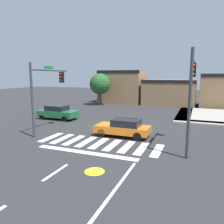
{
  "coord_description": "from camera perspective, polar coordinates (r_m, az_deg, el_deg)",
  "views": [
    {
      "loc": [
        6.3,
        -17.81,
        4.66
      ],
      "look_at": [
        -1.44,
        1.53,
        1.2
      ],
      "focal_mm": 34.97,
      "sensor_mm": 36.0,
      "label": 1
    }
  ],
  "objects": [
    {
      "name": "lane_markings",
      "position": [
        9.43,
        -15.8,
        -20.57
      ],
      "size": [
        6.8,
        18.75,
        0.01
      ],
      "color": "white",
      "rests_on": "ground_plane"
    },
    {
      "name": "car_orange",
      "position": [
        16.98,
        3.03,
        -4.06
      ],
      "size": [
        4.19,
        1.79,
        1.38
      ],
      "rotation": [
        0.0,
        0.0,
        3.14
      ],
      "color": "orange",
      "rests_on": "ground_plane"
    },
    {
      "name": "ground_plane",
      "position": [
        19.45,
        2.26,
        -4.44
      ],
      "size": [
        120.0,
        120.0,
        0.0
      ],
      "primitive_type": "plane",
      "color": "#2B2B2D"
    },
    {
      "name": "traffic_signal_southeast",
      "position": [
        14.17,
        20.11,
        6.84
      ],
      "size": [
        0.32,
        4.21,
        6.17
      ],
      "rotation": [
        0.0,
        0.0,
        1.57
      ],
      "color": "#383A3D",
      "rests_on": "ground_plane"
    },
    {
      "name": "roadside_tree",
      "position": [
        35.1,
        -3.18,
        7.33
      ],
      "size": [
        3.31,
        3.31,
        5.06
      ],
      "color": "#4C3823",
      "rests_on": "ground_plane"
    },
    {
      "name": "storefront_row",
      "position": [
        36.79,
        14.71,
        5.75
      ],
      "size": [
        24.7,
        5.77,
        5.57
      ],
      "color": "#93704C",
      "rests_on": "ground_plane"
    },
    {
      "name": "crosswalk_near",
      "position": [
        15.44,
        -3.4,
        -8.15
      ],
      "size": [
        8.67,
        2.62,
        0.01
      ],
      "color": "silver",
      "rests_on": "ground_plane"
    },
    {
      "name": "car_green",
      "position": [
        24.43,
        -14.01,
        -0.04
      ],
      "size": [
        4.26,
        1.88,
        1.5
      ],
      "color": "#1E6638",
      "rests_on": "ground_plane"
    },
    {
      "name": "bike_detector_marking",
      "position": [
        11.19,
        -4.59,
        -15.22
      ],
      "size": [
        1.01,
        1.01,
        0.01
      ],
      "color": "yellow",
      "rests_on": "ground_plane"
    },
    {
      "name": "curb_corner_northeast",
      "position": [
        27.7,
        26.02,
        -1.07
      ],
      "size": [
        10.0,
        10.6,
        0.15
      ],
      "color": "#9E998E",
      "rests_on": "ground_plane"
    },
    {
      "name": "traffic_signal_southwest",
      "position": [
        18.65,
        -16.74,
        6.53
      ],
      "size": [
        0.32,
        4.78,
        5.65
      ],
      "rotation": [
        0.0,
        0.0,
        1.57
      ],
      "color": "#383A3D",
      "rests_on": "ground_plane"
    }
  ]
}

